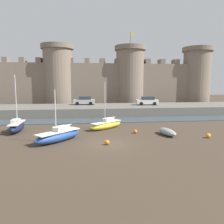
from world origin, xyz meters
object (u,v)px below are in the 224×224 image
sailboat_foreground_left (17,126)px  mooring_buoy_mid_mud (107,142)px  sailboat_foreground_centre (59,136)px  sailboat_midflat_right (106,125)px  car_quay_centre_east (147,101)px  rowboat_midflat_centre (167,132)px  mooring_buoy_near_channel (208,136)px  car_quay_west (84,101)px  mooring_buoy_near_shore (135,131)px

sailboat_foreground_left → mooring_buoy_mid_mud: 12.19m
mooring_buoy_mid_mud → sailboat_foreground_centre: bearing=159.7°
sailboat_midflat_right → sailboat_foreground_centre: (-5.29, -5.44, 0.05)m
mooring_buoy_mid_mud → car_quay_centre_east: 23.04m
rowboat_midflat_centre → sailboat_foreground_centre: 11.75m
mooring_buoy_mid_mud → mooring_buoy_near_channel: bearing=6.8°
rowboat_midflat_centre → sailboat_foreground_centre: sailboat_foreground_centre is taller
sailboat_midflat_right → sailboat_foreground_left: (-10.75, -0.40, 0.10)m
rowboat_midflat_centre → car_quay_west: size_ratio=0.78×
sailboat_midflat_right → car_quay_west: 15.86m
sailboat_midflat_right → mooring_buoy_mid_mud: 7.20m
sailboat_foreground_left → mooring_buoy_mid_mud: size_ratio=14.78×
sailboat_midflat_right → mooring_buoy_near_channel: (10.29, -5.87, -0.31)m
sailboat_midflat_right → rowboat_midflat_centre: bearing=-33.0°
rowboat_midflat_centre → mooring_buoy_mid_mud: bearing=-156.7°
car_quay_centre_east → mooring_buoy_near_shore: bearing=-110.3°
mooring_buoy_near_channel → car_quay_centre_east: bearing=93.4°
mooring_buoy_near_channel → car_quay_west: bearing=121.6°
sailboat_foreground_centre → car_quay_centre_east: sailboat_foreground_centre is taller
car_quay_west → car_quay_centre_east: 12.14m
mooring_buoy_near_channel → car_quay_west: (-13.14, 21.36, 2.11)m
rowboat_midflat_centre → car_quay_west: (-9.24, 19.64, 1.96)m
sailboat_foreground_centre → mooring_buoy_near_channel: (15.58, -0.43, -0.36)m
sailboat_foreground_left → rowboat_midflat_centre: bearing=-12.3°
sailboat_foreground_left → mooring_buoy_near_shore: bearing=-10.1°
rowboat_midflat_centre → sailboat_midflat_right: size_ratio=0.56×
sailboat_midflat_right → sailboat_foreground_left: 10.76m
rowboat_midflat_centre → mooring_buoy_near_shore: (-3.32, 1.29, -0.18)m
sailboat_midflat_right → sailboat_foreground_centre: bearing=-134.2°
rowboat_midflat_centre → sailboat_foreground_centre: (-11.68, -1.29, 0.22)m
sailboat_midflat_right → sailboat_foreground_left: bearing=-177.9°
mooring_buoy_near_shore → car_quay_centre_east: (6.08, 16.46, 2.14)m
sailboat_foreground_left → car_quay_west: sailboat_foreground_left is taller
sailboat_midflat_right → mooring_buoy_near_channel: size_ratio=11.70×
sailboat_foreground_left → mooring_buoy_near_shore: 14.05m
sailboat_foreground_centre → mooring_buoy_mid_mud: sailboat_foreground_centre is taller
rowboat_midflat_centre → mooring_buoy_near_channel: (3.90, -1.72, -0.15)m
rowboat_midflat_centre → car_quay_centre_east: car_quay_centre_east is taller
sailboat_foreground_left → mooring_buoy_near_channel: 21.75m
rowboat_midflat_centre → sailboat_foreground_left: (-17.14, 3.75, 0.27)m
sailboat_foreground_centre → mooring_buoy_near_channel: sailboat_foreground_centre is taller
mooring_buoy_near_channel → sailboat_foreground_left: bearing=165.4°
rowboat_midflat_centre → sailboat_midflat_right: 7.62m
rowboat_midflat_centre → car_quay_west: bearing=115.2°
mooring_buoy_near_shore → car_quay_centre_east: size_ratio=0.10×
car_quay_centre_east → rowboat_midflat_centre: bearing=-98.8°
sailboat_foreground_left → mooring_buoy_near_channel: (21.05, -5.47, -0.41)m
rowboat_midflat_centre → sailboat_foreground_centre: bearing=-173.7°
sailboat_foreground_left → sailboat_foreground_centre: bearing=-42.7°
rowboat_midflat_centre → sailboat_foreground_left: 17.55m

